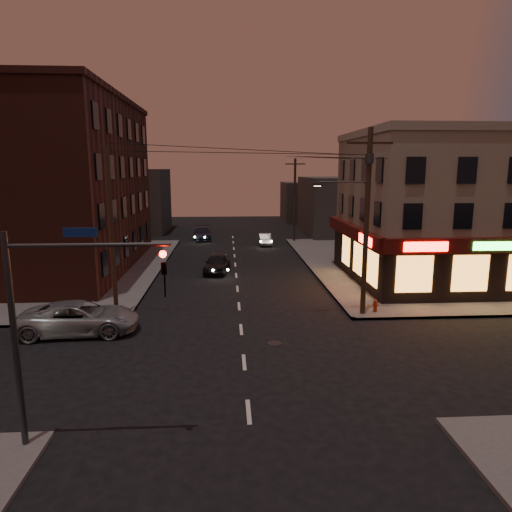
{
  "coord_description": "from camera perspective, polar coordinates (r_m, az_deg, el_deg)",
  "views": [
    {
      "loc": [
        -0.64,
        -18.05,
        8.04
      ],
      "look_at": [
        0.96,
        7.14,
        3.2
      ],
      "focal_mm": 32.0,
      "sensor_mm": 36.0,
      "label": 1
    }
  ],
  "objects": [
    {
      "name": "bg_building_ne_a",
      "position": [
        58.1,
        11.04,
        6.17
      ],
      "size": [
        10.0,
        12.0,
        7.0
      ],
      "primitive_type": "cube",
      "color": "#3F3D3A",
      "rests_on": "ground"
    },
    {
      "name": "sedan_mid",
      "position": [
        48.95,
        1.12,
        2.11
      ],
      "size": [
        1.33,
        3.66,
        1.2
      ],
      "primitive_type": "imported",
      "rotation": [
        0.0,
        0.0,
        0.02
      ],
      "color": "gray",
      "rests_on": "ground"
    },
    {
      "name": "brick_apartment",
      "position": [
        39.58,
        -24.37,
        7.89
      ],
      "size": [
        12.0,
        20.0,
        13.0
      ],
      "primitive_type": "cube",
      "color": "#4C2118",
      "rests_on": "sidewalk_nw"
    },
    {
      "name": "fire_hydrant",
      "position": [
        26.5,
        14.69,
        -5.96
      ],
      "size": [
        0.32,
        0.32,
        0.71
      ],
      "rotation": [
        0.0,
        0.0,
        0.31
      ],
      "color": "maroon",
      "rests_on": "sidewalk_ne"
    },
    {
      "name": "utility_pole_west",
      "position": [
        25.53,
        -17.58,
        2.72
      ],
      "size": [
        0.24,
        0.24,
        9.0
      ],
      "primitive_type": "cylinder",
      "color": "#382619",
      "rests_on": "sidewalk_nw"
    },
    {
      "name": "utility_pole_far",
      "position": [
        50.71,
        4.85,
        6.98
      ],
      "size": [
        0.26,
        0.26,
        9.0
      ],
      "primitive_type": "cylinder",
      "color": "#382619",
      "rests_on": "sidewalk_ne"
    },
    {
      "name": "bg_building_nw",
      "position": [
        61.44,
        -15.33,
        6.7
      ],
      "size": [
        9.0,
        10.0,
        8.0
      ],
      "primitive_type": "cube",
      "color": "#3F3D3A",
      "rests_on": "ground"
    },
    {
      "name": "ground",
      "position": [
        19.76,
        -1.5,
        -13.14
      ],
      "size": [
        120.0,
        120.0,
        0.0
      ],
      "primitive_type": "plane",
      "color": "black",
      "rests_on": "ground"
    },
    {
      "name": "traffic_signal",
      "position": [
        13.93,
        -24.33,
        -6.31
      ],
      "size": [
        4.49,
        0.32,
        6.47
      ],
      "color": "#333538",
      "rests_on": "ground"
    },
    {
      "name": "bg_building_ne_b",
      "position": [
        71.36,
        6.63,
        6.73
      ],
      "size": [
        8.0,
        8.0,
        6.0
      ],
      "primitive_type": "cube",
      "color": "#3F3D3A",
      "rests_on": "ground"
    },
    {
      "name": "sedan_far",
      "position": [
        52.95,
        -6.75,
        2.83
      ],
      "size": [
        2.29,
        5.06,
        1.44
      ],
      "primitive_type": "imported",
      "rotation": [
        0.0,
        0.0,
        0.06
      ],
      "color": "#171D2F",
      "rests_on": "ground"
    },
    {
      "name": "sidewalk_nw",
      "position": [
        41.68,
        -28.17,
        -1.47
      ],
      "size": [
        24.0,
        28.0,
        0.15
      ],
      "primitive_type": "cube",
      "color": "#514F4C",
      "rests_on": "ground"
    },
    {
      "name": "pizza_building",
      "position": [
        35.67,
        24.19,
        5.58
      ],
      "size": [
        15.85,
        12.85,
        10.5
      ],
      "color": "gray",
      "rests_on": "sidewalk_ne"
    },
    {
      "name": "utility_pole_main",
      "position": [
        25.05,
        13.45,
        5.34
      ],
      "size": [
        4.2,
        0.44,
        10.0
      ],
      "color": "#382619",
      "rests_on": "sidewalk_ne"
    },
    {
      "name": "sidewalk_ne",
      "position": [
        42.23,
        22.65,
        -0.87
      ],
      "size": [
        24.0,
        28.0,
        0.15
      ],
      "primitive_type": "cube",
      "color": "#514F4C",
      "rests_on": "ground"
    },
    {
      "name": "sedan_near",
      "position": [
        35.98,
        -4.88,
        -0.89
      ],
      "size": [
        2.31,
        4.53,
        1.48
      ],
      "primitive_type": "imported",
      "rotation": [
        0.0,
        0.0,
        -0.14
      ],
      "color": "black",
      "rests_on": "ground"
    },
    {
      "name": "suv_cross",
      "position": [
        24.34,
        -21.2,
        -7.22
      ],
      "size": [
        5.84,
        2.94,
        1.59
      ],
      "primitive_type": "imported",
      "rotation": [
        0.0,
        0.0,
        1.63
      ],
      "color": "gray",
      "rests_on": "ground"
    }
  ]
}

